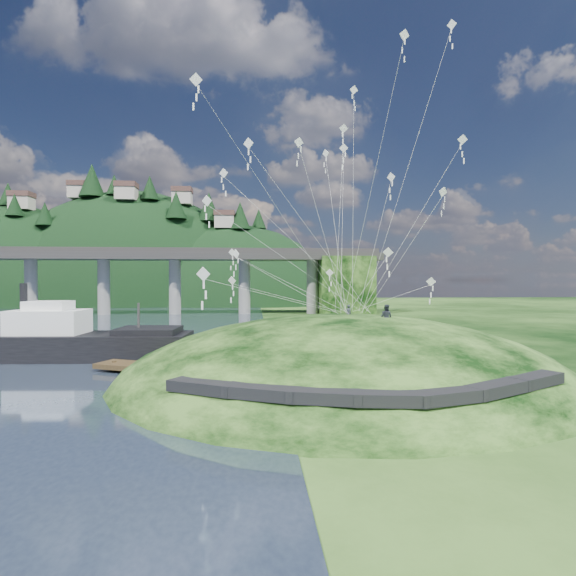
{
  "coord_description": "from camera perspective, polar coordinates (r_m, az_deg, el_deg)",
  "views": [
    {
      "loc": [
        1.08,
        -32.06,
        7.67
      ],
      "look_at": [
        4.0,
        6.0,
        7.0
      ],
      "focal_mm": 28.0,
      "sensor_mm": 36.0,
      "label": 1
    }
  ],
  "objects": [
    {
      "name": "wooden_dock",
      "position": [
        37.27,
        -12.96,
        -10.1
      ],
      "size": [
        15.77,
        8.71,
        1.15
      ],
      "color": "#352715",
      "rests_on": "ground"
    },
    {
      "name": "kite_flyers",
      "position": [
        34.72,
        11.5,
        -2.06
      ],
      "size": [
        3.26,
        3.22,
        1.92
      ],
      "color": "#292E37",
      "rests_on": "ground"
    },
    {
      "name": "grass_hill",
      "position": [
        35.94,
        7.07,
        -13.78
      ],
      "size": [
        36.0,
        32.0,
        13.0
      ],
      "color": "black",
      "rests_on": "ground"
    },
    {
      "name": "work_barge",
      "position": [
        48.31,
        -25.42,
        -6.01
      ],
      "size": [
        21.39,
        7.0,
        7.38
      ],
      "color": "black",
      "rests_on": "ground"
    },
    {
      "name": "bridge",
      "position": [
        105.79,
        -19.49,
        2.05
      ],
      "size": [
        160.0,
        11.0,
        15.0
      ],
      "color": "#2D2B2B",
      "rests_on": "ground"
    },
    {
      "name": "kite_swarm",
      "position": [
        37.34,
        4.53,
        12.88
      ],
      "size": [
        20.0,
        16.2,
        21.48
      ],
      "color": "silver",
      "rests_on": "ground"
    },
    {
      "name": "footpath",
      "position": [
        23.87,
        11.53,
        -12.54
      ],
      "size": [
        22.29,
        5.84,
        0.83
      ],
      "color": "black",
      "rests_on": "ground"
    },
    {
      "name": "far_ridge",
      "position": [
        161.27,
        -20.51,
        -4.44
      ],
      "size": [
        153.0,
        70.0,
        94.5
      ],
      "color": "black",
      "rests_on": "ground"
    },
    {
      "name": "ground",
      "position": [
        32.98,
        -6.29,
        -12.45
      ],
      "size": [
        320.0,
        320.0,
        0.0
      ],
      "primitive_type": "plane",
      "color": "black",
      "rests_on": "ground"
    }
  ]
}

